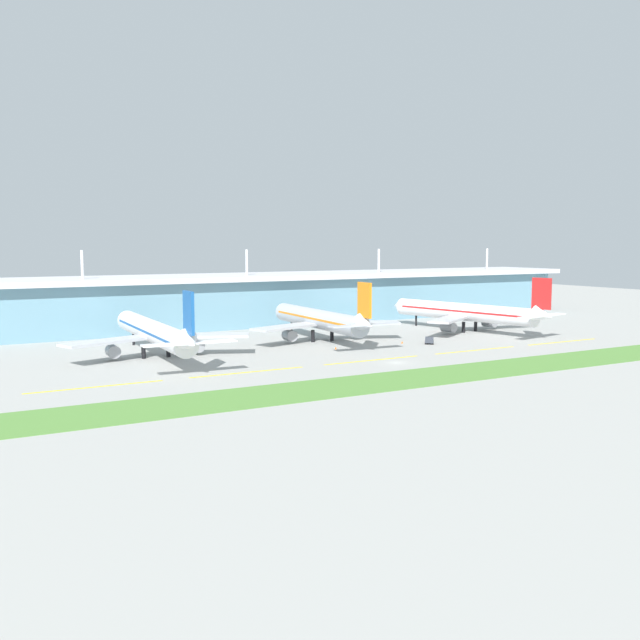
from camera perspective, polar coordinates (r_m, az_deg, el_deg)
name	(u,v)px	position (r m, az deg, el deg)	size (l,w,h in m)	color
ground_plane	(397,363)	(176.94, 6.13, -3.41)	(600.00, 600.00, 0.00)	#9E9E99
terminal_building	(241,299)	(258.94, -6.32, 1.66)	(288.00, 34.00, 27.11)	#6693A8
airliner_near	(154,332)	(189.09, -13.07, -0.95)	(48.75, 71.15, 18.90)	white
airliner_middle	(320,320)	(214.80, 0.02, 0.04)	(48.73, 62.07, 18.90)	#ADB2BC
airliner_far	(466,312)	(242.56, 11.58, 0.61)	(47.96, 65.32, 18.90)	white
taxiway_stripe_west	(96,387)	(153.65, -17.44, -5.11)	(28.00, 0.70, 0.04)	yellow
taxiway_stripe_mid_west	(248,372)	(163.99, -5.73, -4.16)	(28.00, 0.70, 0.04)	yellow
taxiway_stripe_centre	(373,360)	(180.25, 4.21, -3.21)	(28.00, 0.70, 0.04)	yellow
taxiway_stripe_mid_east	(476,350)	(201.00, 12.29, -2.37)	(28.00, 0.70, 0.04)	yellow
taxiway_stripe_east	(562,342)	(224.99, 18.75, -1.66)	(28.00, 0.70, 0.04)	yellow
grass_verge	(445,375)	(162.59, 9.94, -4.30)	(300.00, 18.00, 0.10)	#518438
pushback_tug	(429,340)	(211.46, 8.70, -1.59)	(4.63, 4.93, 1.85)	#333842
safety_cone_left_wingtip	(402,342)	(211.25, 6.56, -1.77)	(0.56, 0.56, 0.70)	orange
safety_cone_nose_front	(336,348)	(198.32, 1.26, -2.25)	(0.56, 0.56, 0.70)	orange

